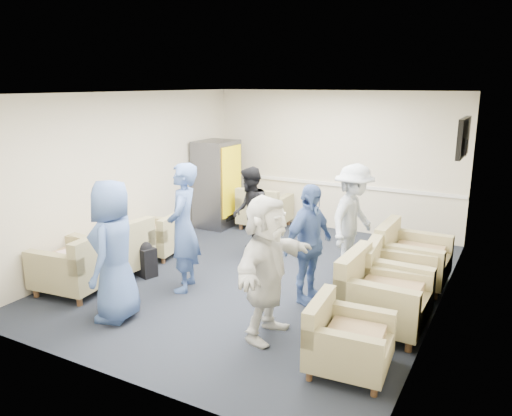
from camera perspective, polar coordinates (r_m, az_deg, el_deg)
The scene contains 25 objects.
floor at distance 7.55m, azimuth 0.58°, elevation -7.93°, with size 6.00×6.00×0.00m, color black.
ceiling at distance 7.00m, azimuth 0.63°, elevation 13.02°, with size 6.00×6.00×0.00m, color white.
back_wall at distance 9.86m, azimuth 8.83°, elevation 5.30°, with size 5.00×0.02×2.70m, color beige.
front_wall at distance 4.80m, azimuth -16.47°, elevation -4.49°, with size 5.00×0.02×2.70m, color beige.
left_wall at distance 8.59m, azimuth -14.33°, elevation 3.73°, with size 0.02×6.00×2.70m, color beige.
right_wall at distance 6.41m, azimuth 20.77°, elevation -0.21°, with size 0.02×6.00×2.70m, color beige.
chair_rail at distance 9.92m, azimuth 8.69°, elevation 2.72°, with size 4.98×0.04×0.06m, color white.
tv at distance 8.07m, azimuth 22.62°, elevation 7.45°, with size 0.10×1.00×0.58m.
armchair_left_near at distance 7.36m, azimuth -19.63°, elevation -6.36°, with size 1.01×1.01×0.73m.
armchair_left_mid at distance 7.81m, azimuth -15.81°, elevation -4.86°, with size 1.00×1.00×0.74m.
armchair_left_far at distance 8.54m, azimuth -11.06°, elevation -3.38°, with size 0.87×0.87×0.61m.
armchair_right_near at distance 5.25m, azimuth 10.08°, elevation -14.83°, with size 0.84×0.84×0.62m.
armchair_right_midnear at distance 6.14m, azimuth 13.91°, elevation -9.89°, with size 0.97×0.97×0.76m.
armchair_right_midfar at distance 6.75m, azimuth 15.48°, elevation -8.01°, with size 0.95×0.95×0.70m.
armchair_right_far at distance 7.53m, azimuth 17.08°, elevation -5.60°, with size 0.94×0.94×0.75m.
armchair_corner at distance 9.95m, azimuth 0.88°, elevation -0.30°, with size 0.93×0.93×0.71m.
vending_machine at distance 10.03m, azimuth -4.47°, elevation 2.77°, with size 0.70×0.82×1.73m.
backpack at distance 7.70m, azimuth -12.50°, elevation -5.63°, with size 0.37×0.31×0.53m.
pillow at distance 7.31m, azimuth -19.86°, elevation -5.04°, with size 0.42×0.32×0.12m, color silver.
person_front_left at distance 6.27m, azimuth -15.93°, elevation -4.73°, with size 0.85×0.55×1.74m, color #405B99.
person_mid_left at distance 6.94m, azimuth -8.31°, elevation -2.24°, with size 0.66×0.43×1.80m, color #405B99.
person_back_left at distance 8.24m, azimuth -0.69°, elevation -0.50°, with size 0.73×0.57×1.51m, color black.
person_back_right at distance 7.67m, azimuth 11.04°, elevation -1.24°, with size 1.08×0.62×1.67m, color white.
person_mid_right at distance 6.52m, azimuth 6.02°, elevation -4.16°, with size 0.93×0.39×1.59m, color #405B99.
person_front_right at distance 5.60m, azimuth 1.24°, elevation -6.84°, with size 1.54×0.49×1.66m, color silver.
Camera 1 is at (3.27, -6.18, 2.84)m, focal length 35.00 mm.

